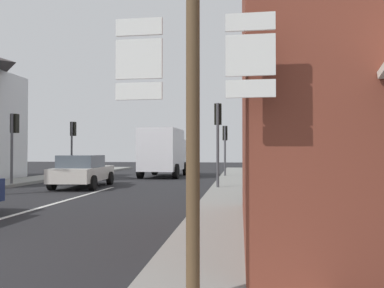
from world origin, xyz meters
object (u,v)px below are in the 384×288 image
(delivery_truck, at_px, (164,151))
(traffic_light_far_left, at_px, (73,136))
(route_sign_post, at_px, (193,126))
(traffic_light_far_right, at_px, (225,139))
(traffic_light_near_right, at_px, (218,126))
(sedan_far, at_px, (83,171))
(traffic_light_near_left, at_px, (14,133))

(delivery_truck, relative_size, traffic_light_far_left, 1.43)
(traffic_light_far_left, bearing_deg, route_sign_post, -61.01)
(route_sign_post, relative_size, traffic_light_far_left, 0.90)
(route_sign_post, distance_m, traffic_light_far_left, 20.95)
(traffic_light_far_left, xyz_separation_m, traffic_light_far_right, (9.68, 0.79, -0.22))
(traffic_light_near_right, height_order, traffic_light_far_right, traffic_light_near_right)
(delivery_truck, xyz_separation_m, traffic_light_far_right, (3.94, -0.13, 0.75))
(delivery_truck, bearing_deg, route_sign_post, -77.09)
(sedan_far, bearing_deg, traffic_light_far_right, 48.37)
(sedan_far, distance_m, delivery_truck, 7.51)
(traffic_light_near_right, bearing_deg, traffic_light_far_left, 146.06)
(traffic_light_far_left, bearing_deg, sedan_far, -60.61)
(route_sign_post, bearing_deg, traffic_light_far_left, 118.99)
(route_sign_post, bearing_deg, sedan_far, 118.79)
(traffic_light_near_right, bearing_deg, route_sign_post, -87.75)
(traffic_light_near_right, distance_m, traffic_light_far_left, 11.67)
(delivery_truck, bearing_deg, traffic_light_near_left, -129.30)
(traffic_light_near_right, bearing_deg, sedan_far, 176.95)
(sedan_far, xyz_separation_m, traffic_light_far_right, (6.20, 6.97, 1.64))
(route_sign_post, bearing_deg, traffic_light_near_left, 129.71)
(traffic_light_near_right, bearing_deg, traffic_light_far_right, 90.00)
(delivery_truck, bearing_deg, traffic_light_near_right, -62.07)
(delivery_truck, xyz_separation_m, traffic_light_near_left, (-5.74, -7.01, 0.88))
(traffic_light_near_left, bearing_deg, delivery_truck, 50.70)
(sedan_far, distance_m, traffic_light_near_left, 3.91)
(route_sign_post, xyz_separation_m, traffic_light_far_left, (-10.15, 18.31, 0.71))
(route_sign_post, height_order, traffic_light_far_right, traffic_light_far_right)
(traffic_light_far_left, bearing_deg, traffic_light_near_right, -33.94)
(delivery_truck, distance_m, traffic_light_far_right, 4.01)
(traffic_light_near_right, relative_size, traffic_light_near_left, 1.08)
(sedan_far, bearing_deg, route_sign_post, -61.21)
(sedan_far, relative_size, traffic_light_far_right, 1.34)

